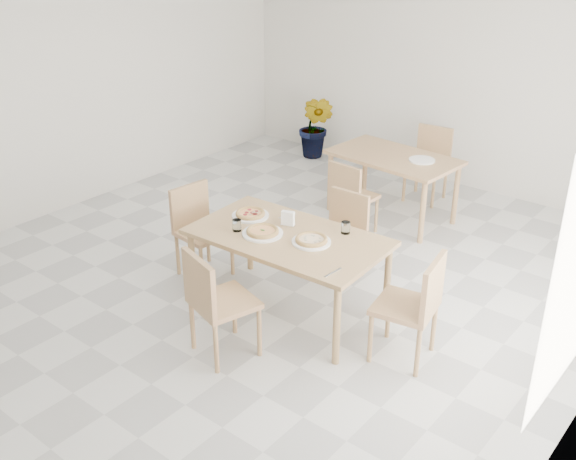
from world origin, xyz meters
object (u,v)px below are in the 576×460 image
Objects in this scene: second_table at (393,163)px; chair_back_s at (350,194)px; pizza_pepperoni at (250,213)px; potted_plant at (316,127)px; tumbler_a at (237,225)px; plate_margherita at (263,233)px; pizza_margherita at (263,231)px; chair_south at (214,298)px; plate_mushroom at (311,242)px; tumbler_b at (346,228)px; chair_west at (198,224)px; main_table at (288,243)px; pizza_mushroom at (311,239)px; napkin_holder at (288,219)px; chair_back_n at (430,158)px; plate_empty at (422,160)px; chair_east at (416,302)px; plate_pepperoni at (250,216)px; chair_north at (343,229)px.

chair_back_s is (-0.10, -0.71, -0.17)m from second_table.
potted_plant is (-1.76, 3.34, -0.33)m from pizza_pepperoni.
tumbler_a is 0.11× the size of potted_plant.
plate_margherita is 0.02m from pizza_margherita.
chair_back_s is (-0.43, 2.50, -0.04)m from chair_south.
plate_mushroom is 0.35m from tumbler_b.
second_table is 2.22m from potted_plant.
main_table is at bearing -84.36° from chair_west.
potted_plant is at bearing -41.71° from chair_back_s.
pizza_mushroom is at bearing -53.74° from potted_plant.
chair_west is at bearing -104.08° from second_table.
chair_south is at bearing -103.48° from napkin_holder.
chair_back_n reaches higher than tumbler_a.
second_table is 5.17× the size of plate_empty.
chair_back_n is (0.83, 3.10, -0.00)m from chair_west.
plate_mushroom is 0.68m from tumbler_a.
plate_margherita is (-0.16, 0.76, 0.22)m from chair_south.
chair_south is 4.01m from chair_back_n.
chair_east is 2.29m from chair_back_s.
chair_back_n is (0.10, 3.32, -0.29)m from tumbler_a.
plate_margherita is at bearing -162.12° from plate_mushroom.
pizza_pepperoni is 2.82× the size of tumbler_a.
plate_pepperoni is (-0.75, 0.07, 0.00)m from plate_mushroom.
second_table is at bearing 104.37° from plate_mushroom.
second_table is 1.62× the size of potted_plant.
plate_margherita and plate_pepperoni have the same top height.
chair_south is 1.73m from chair_north.
tumbler_b is (1.49, 0.33, 0.29)m from chair_west.
tumbler_a is 1.85m from chair_back_s.
napkin_holder reaches higher than tumbler_a.
chair_east is 4.85m from potted_plant.
plate_pepperoni is 0.40m from napkin_holder.
chair_north is at bearing 106.47° from pizza_mushroom.
chair_east is 1.03× the size of chair_back_n.
second_table is at bearing 86.08° from plate_pepperoni.
main_table is at bearing -69.59° from napkin_holder.
chair_back_n is at bearing 99.87° from pizza_mushroom.
chair_south is 1.43m from chair_west.
second_table is 0.74m from chair_back_s.
chair_west is at bearing -99.00° from chair_east.
chair_south reaches higher than tumbler_b.
chair_back_s is at bearing 87.88° from pizza_pepperoni.
chair_west is 3.10× the size of pizza_mushroom.
chair_back_n reaches higher than plate_margherita.
plate_margherita is 1.21× the size of pizza_pepperoni.
chair_west is at bearing 176.68° from main_table.
pizza_margherita is 0.41× the size of chair_back_s.
pizza_pepperoni is at bearing 174.46° from plate_mushroom.
chair_east is 1.01m from pizza_mushroom.
pizza_mushroom is at bearing -83.68° from chair_west.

